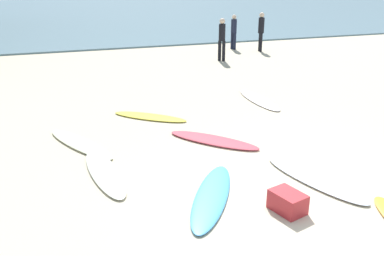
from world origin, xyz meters
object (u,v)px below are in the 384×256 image
object	(u,v)px
surfboard_0	(315,179)
surfboard_4	(213,140)
beachgoer_far	(222,37)
beach_cooler	(288,202)
surfboard_1	(259,100)
surfboard_2	(80,144)
surfboard_7	(105,172)
beachgoer_near	(234,30)
surfboard_5	(150,117)
beachgoer_mid	(261,30)
surfboard_3	(212,196)

from	to	relation	value
surfboard_0	surfboard_4	size ratio (longest dim) A/B	1.04
beachgoer_far	beach_cooler	bearing A→B (deg)	-56.98
surfboard_1	surfboard_2	bearing A→B (deg)	-161.43
surfboard_7	beachgoer_near	xyz separation A→B (m)	(7.93, 11.75, 0.89)
surfboard_4	beachgoer_far	size ratio (longest dim) A/B	1.24
surfboard_5	surfboard_7	distance (m)	3.36
surfboard_5	beachgoer_far	distance (m)	7.96
surfboard_4	surfboard_7	size ratio (longest dim) A/B	0.97
surfboard_4	beachgoer_near	distance (m)	12.17
surfboard_7	beachgoer_far	distance (m)	11.28
surfboard_7	surfboard_1	bearing A→B (deg)	27.45
surfboard_7	beachgoer_far	world-z (taller)	beachgoer_far
beachgoer_near	surfboard_5	bearing A→B (deg)	128.82
surfboard_0	surfboard_4	world-z (taller)	surfboard_4
surfboard_4	surfboard_7	world-z (taller)	surfboard_4
beachgoer_far	beach_cooler	xyz separation A→B (m)	(-3.63, -11.62, -0.84)
beachgoer_mid	surfboard_0	bearing A→B (deg)	171.82
surfboard_3	surfboard_7	bearing A→B (deg)	168.34
surfboard_1	surfboard_4	bearing A→B (deg)	-133.95
surfboard_0	surfboard_2	bearing A→B (deg)	-53.97
beachgoer_far	beachgoer_mid	bearing A→B (deg)	80.17
surfboard_4	beachgoer_mid	world-z (taller)	beachgoer_mid
beach_cooler	surfboard_5	bearing A→B (deg)	101.37
beachgoer_near	beachgoer_far	size ratio (longest dim) A/B	0.93
surfboard_3	surfboard_5	size ratio (longest dim) A/B	1.15
surfboard_2	beachgoer_mid	xyz separation A→B (m)	(9.26, 9.20, 0.99)
surfboard_3	beachgoer_far	world-z (taller)	beachgoer_far
surfboard_5	beachgoer_mid	xyz separation A→B (m)	(7.34, 7.86, 1.00)
surfboard_0	beachgoer_near	size ratio (longest dim) A/B	1.39
surfboard_2	surfboard_1	bearing A→B (deg)	171.82
surfboard_0	beachgoer_far	size ratio (longest dim) A/B	1.29
surfboard_7	beach_cooler	xyz separation A→B (m)	(2.66, -2.31, 0.13)
surfboard_2	beachgoer_far	bearing A→B (deg)	-157.46
beachgoer_far	beach_cooler	size ratio (longest dim) A/B	3.20
surfboard_0	surfboard_2	size ratio (longest dim) A/B	0.96
surfboard_0	surfboard_3	bearing A→B (deg)	-16.71
surfboard_0	surfboard_2	xyz separation A→B (m)	(-4.03, 3.16, 0.00)
surfboard_2	surfboard_3	distance (m)	3.70
beachgoer_mid	beachgoer_near	bearing A→B (deg)	61.89
surfboard_1	surfboard_7	xyz separation A→B (m)	(-5.10, -3.44, 0.00)
beachgoer_far	surfboard_7	bearing A→B (deg)	-73.67
surfboard_3	surfboard_5	bearing A→B (deg)	121.49
surfboard_1	beach_cooler	world-z (taller)	beach_cooler
surfboard_0	beach_cooler	bearing A→B (deg)	20.37
surfboard_1	surfboard_3	distance (m)	6.04
surfboard_3	beachgoer_near	distance (m)	14.71
beachgoer_near	beachgoer_far	xyz separation A→B (m)	(-1.64, -2.45, 0.08)
surfboard_5	surfboard_1	bearing A→B (deg)	-43.02
surfboard_2	beachgoer_far	world-z (taller)	beachgoer_far
surfboard_7	beachgoer_mid	world-z (taller)	beachgoer_mid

